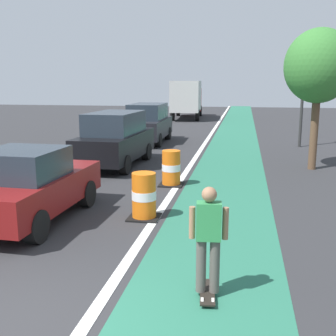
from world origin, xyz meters
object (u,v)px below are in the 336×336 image
(traffic_barrel_front, at_px, (144,196))
(delivery_truck_down_block, at_px, (187,97))
(traffic_light_corner, at_px, (304,74))
(parked_suv_second, at_px, (115,139))
(skateboarder_on_lane, at_px, (208,239))
(parked_sedan_nearest, at_px, (29,186))
(street_tree_sidewalk, at_px, (319,67))
(parked_suv_third, at_px, (148,123))
(traffic_barrel_mid, at_px, (171,168))

(traffic_barrel_front, xyz_separation_m, delivery_truck_down_block, (-2.72, 27.34, 1.31))
(traffic_light_corner, bearing_deg, parked_suv_second, -140.84)
(delivery_truck_down_block, bearing_deg, traffic_barrel_front, -84.32)
(skateboarder_on_lane, height_order, parked_sedan_nearest, parked_sedan_nearest)
(delivery_truck_down_block, bearing_deg, street_tree_sidewalk, -70.20)
(traffic_barrel_front, bearing_deg, parked_suv_second, 113.09)
(parked_suv_third, bearing_deg, parked_suv_second, -88.46)
(traffic_barrel_front, xyz_separation_m, traffic_barrel_mid, (0.08, 3.27, 0.00))
(parked_suv_third, height_order, street_tree_sidewalk, street_tree_sidewalk)
(parked_sedan_nearest, distance_m, traffic_light_corner, 15.03)
(parked_suv_second, xyz_separation_m, traffic_barrel_mid, (2.62, -2.70, -0.50))
(parked_sedan_nearest, height_order, delivery_truck_down_block, delivery_truck_down_block)
(street_tree_sidewalk, bearing_deg, parked_suv_second, -175.01)
(traffic_barrel_mid, bearing_deg, delivery_truck_down_block, 96.62)
(traffic_light_corner, bearing_deg, parked_sedan_nearest, -120.54)
(street_tree_sidewalk, bearing_deg, parked_sedan_nearest, -135.14)
(delivery_truck_down_block, relative_size, street_tree_sidewalk, 1.54)
(parked_suv_third, bearing_deg, traffic_barrel_front, -77.44)
(skateboarder_on_lane, relative_size, parked_sedan_nearest, 0.41)
(traffic_light_corner, bearing_deg, street_tree_sidewalk, -92.39)
(parked_suv_second, xyz_separation_m, delivery_truck_down_block, (-0.17, 21.37, 0.81))
(traffic_barrel_front, relative_size, traffic_barrel_mid, 1.00)
(parked_sedan_nearest, distance_m, traffic_barrel_mid, 4.72)
(street_tree_sidewalk, bearing_deg, traffic_barrel_front, -125.71)
(parked_suv_second, relative_size, street_tree_sidewalk, 0.93)
(traffic_barrel_mid, height_order, street_tree_sidewalk, street_tree_sidewalk)
(parked_suv_third, distance_m, street_tree_sidewalk, 9.67)
(parked_suv_second, xyz_separation_m, street_tree_sidewalk, (7.29, 0.64, 2.63))
(parked_sedan_nearest, distance_m, traffic_barrel_front, 2.64)
(street_tree_sidewalk, bearing_deg, skateboarder_on_lane, -106.50)
(skateboarder_on_lane, xyz_separation_m, parked_suv_second, (-4.33, 9.36, 0.12))
(parked_sedan_nearest, bearing_deg, traffic_light_corner, 59.46)
(parked_suv_third, xyz_separation_m, traffic_barrel_front, (2.71, -12.17, -0.50))
(parked_sedan_nearest, distance_m, street_tree_sidewalk, 10.67)
(parked_suv_second, bearing_deg, street_tree_sidewalk, 4.99)
(skateboarder_on_lane, relative_size, traffic_barrel_front, 1.55)
(skateboarder_on_lane, distance_m, traffic_barrel_front, 3.85)
(traffic_barrel_front, relative_size, traffic_light_corner, 0.21)
(parked_suv_third, bearing_deg, traffic_barrel_mid, -72.62)
(parked_sedan_nearest, distance_m, parked_suv_third, 12.82)
(parked_sedan_nearest, xyz_separation_m, parked_suv_third, (-0.17, 12.82, 0.20))
(delivery_truck_down_block, bearing_deg, parked_suv_second, -89.53)
(parked_sedan_nearest, relative_size, street_tree_sidewalk, 0.83)
(street_tree_sidewalk, bearing_deg, traffic_light_corner, 87.61)
(parked_suv_second, height_order, traffic_barrel_mid, parked_suv_second)
(parked_suv_second, bearing_deg, traffic_light_corner, 39.16)
(delivery_truck_down_block, xyz_separation_m, traffic_light_corner, (7.69, -15.25, 1.65))
(street_tree_sidewalk, bearing_deg, parked_suv_third, 143.27)
(parked_sedan_nearest, xyz_separation_m, traffic_barrel_mid, (2.62, 3.92, -0.30))
(parked_sedan_nearest, bearing_deg, street_tree_sidewalk, 44.86)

